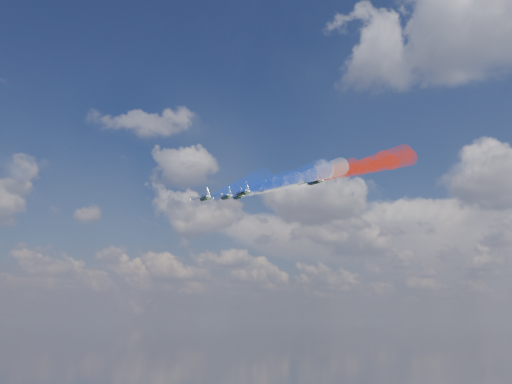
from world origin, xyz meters
The scene contains 16 objects.
jet_lead centered at (6.21, 19.13, 168.51)m, with size 9.58×11.97×3.19m, color black, non-canonical shape.
trail_lead centered at (28.20, 4.21, 165.25)m, with size 3.99×42.96×3.99m, color silver, non-canonical shape.
jet_inner_left centered at (10.58, 7.87, 165.84)m, with size 9.58×11.97×3.19m, color black, non-canonical shape.
trail_inner_left centered at (32.56, -7.04, 162.58)m, with size 3.99×42.96×3.99m, color blue, non-canonical shape.
jet_inner_right centered at (19.85, 21.82, 170.33)m, with size 9.58×11.97×3.19m, color black, non-canonical shape.
trail_inner_right centered at (41.84, 6.90, 167.06)m, with size 3.99×42.96×3.99m, color red, non-canonical shape.
jet_outer_left centered at (14.14, -5.77, 162.55)m, with size 9.58×11.97×3.19m, color black, non-canonical shape.
trail_outer_left centered at (36.13, -20.69, 159.28)m, with size 3.99×42.96×3.99m, color blue, non-canonical shape.
jet_center_third centered at (23.99, 7.87, 166.18)m, with size 9.58×11.97×3.19m, color black, non-canonical shape.
trail_center_third centered at (45.98, -7.05, 162.92)m, with size 3.99×42.96×3.99m, color silver, non-canonical shape.
jet_outer_right centered at (33.74, 21.35, 169.74)m, with size 9.58×11.97×3.19m, color black, non-canonical shape.
trail_outer_right centered at (55.73, 6.44, 166.47)m, with size 3.99×42.96×3.99m, color red, non-canonical shape.
jet_rear_left centered at (27.36, -5.59, 162.25)m, with size 9.58×11.97×3.19m, color black, non-canonical shape.
trail_rear_left centered at (49.35, -20.50, 158.98)m, with size 3.99×42.96×3.99m, color blue, non-canonical shape.
jet_rear_right centered at (37.20, 9.45, 166.96)m, with size 9.58×11.97×3.19m, color black, non-canonical shape.
trail_rear_right centered at (59.19, -5.47, 163.70)m, with size 3.99×42.96×3.99m, color red, non-canonical shape.
Camera 1 is at (115.62, -118.59, 128.73)m, focal length 39.05 mm.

